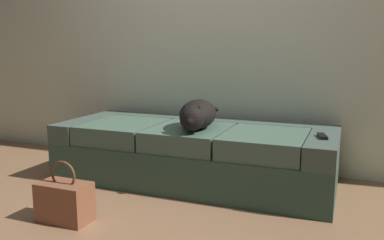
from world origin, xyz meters
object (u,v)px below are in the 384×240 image
at_px(couch, 194,153).
at_px(handbag, 65,201).
at_px(dog_dark, 197,115).
at_px(tv_remote, 322,136).

height_order(couch, handbag, couch).
xyz_separation_m(couch, handbag, (-0.45, -1.00, -0.10)).
height_order(dog_dark, tv_remote, dog_dark).
bearing_deg(couch, dog_dark, -61.06).
height_order(couch, tv_remote, tv_remote).
distance_m(tv_remote, handbag, 1.70).
relative_size(couch, tv_remote, 14.16).
bearing_deg(handbag, couch, 65.71).
relative_size(couch, dog_dark, 3.41).
bearing_deg(couch, handbag, -114.29).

